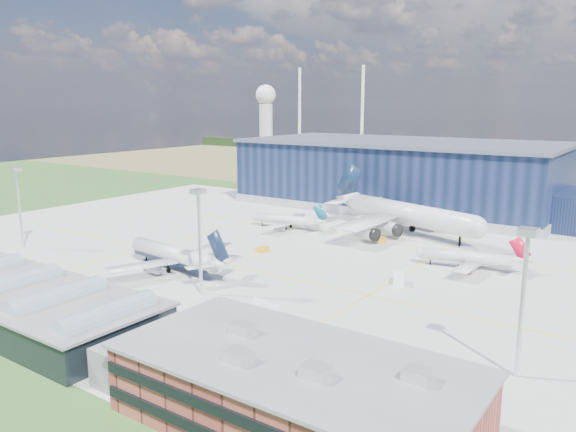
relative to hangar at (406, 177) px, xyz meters
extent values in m
plane|color=#264D1D|center=(-2.81, -94.80, -11.62)|extent=(600.00, 600.00, 0.00)
cube|color=#AFAFAA|center=(-2.81, -84.80, -11.59)|extent=(220.00, 160.00, 0.06)
cube|color=#F5F10C|center=(-2.81, -104.80, -11.54)|extent=(180.00, 0.40, 0.02)
cube|color=#F5F10C|center=(-2.81, -59.80, -11.54)|extent=(180.00, 0.40, 0.02)
cube|color=#F5F10C|center=(-32.81, -84.80, -11.54)|extent=(0.40, 120.00, 0.02)
cube|color=#F5F10C|center=(37.19, -84.80, -11.54)|extent=(0.40, 120.00, 0.02)
cube|color=olive|center=(-2.81, 125.20, -11.62)|extent=(600.00, 220.00, 0.01)
cube|color=black|center=(-2.81, 205.20, -7.62)|extent=(600.00, 8.00, 8.00)
cylinder|color=white|center=(-182.81, 195.20, 23.38)|extent=(2.40, 2.40, 70.00)
cylinder|color=white|center=(-122.81, 195.20, 23.38)|extent=(2.40, 2.40, 70.00)
cylinder|color=silver|center=(-222.81, 200.20, 8.38)|extent=(12.00, 12.00, 40.00)
sphere|color=white|center=(-222.81, 200.20, 36.38)|extent=(18.00, 18.00, 18.00)
cube|color=#0F1A32|center=(-2.81, 0.20, 0.88)|extent=(120.00, 60.00, 25.00)
cube|color=#8F949C|center=(-2.81, 0.20, -10.02)|extent=(121.00, 61.00, 3.20)
cube|color=#54596A|center=(-2.81, 0.20, 13.88)|extent=(122.00, 62.00, 1.20)
cube|color=brown|center=(52.19, -154.80, -7.12)|extent=(45.00, 22.00, 9.00)
cube|color=slate|center=(52.19, -154.80, -2.42)|extent=(46.00, 23.00, 0.50)
cube|color=black|center=(52.19, -166.00, -5.12)|extent=(44.00, 0.40, 1.40)
cube|color=black|center=(52.19, -143.60, -8.62)|extent=(44.00, 0.40, 1.40)
cube|color=black|center=(52.19, -143.60, -5.12)|extent=(44.00, 0.40, 1.40)
cube|color=silver|center=(42.19, -152.80, -1.52)|extent=(3.20, 2.60, 1.60)
cube|color=silver|center=(57.19, -157.80, -1.52)|extent=(3.20, 2.60, 1.60)
cube|color=silver|center=(67.19, -151.80, -1.52)|extent=(3.20, 2.60, 1.60)
cube|color=silver|center=(47.19, -159.80, -1.52)|extent=(3.20, 2.60, 1.60)
cube|color=black|center=(-12.81, -154.80, -8.62)|extent=(65.00, 22.00, 6.00)
cube|color=slate|center=(-12.81, -154.80, -5.42)|extent=(66.00, 23.00, 0.50)
cube|color=slate|center=(27.19, -154.80, -8.62)|extent=(10.00, 18.00, 6.00)
cylinder|color=#99ADBD|center=(-12.81, -154.80, -5.22)|extent=(4.40, 18.00, 4.40)
cylinder|color=#99ADBD|center=(1.19, -154.80, -5.22)|extent=(4.40, 18.00, 4.40)
cylinder|color=#99ADBD|center=(15.19, -154.80, -5.22)|extent=(4.40, 18.00, 4.40)
cylinder|color=silver|center=(-62.81, -124.80, -0.62)|extent=(0.70, 0.70, 22.00)
cube|color=silver|center=(-62.81, -124.80, 10.88)|extent=(2.60, 2.60, 1.00)
cylinder|color=silver|center=(7.19, -124.80, -0.62)|extent=(0.70, 0.70, 22.00)
cube|color=silver|center=(7.19, -124.80, 10.88)|extent=(2.60, 2.60, 1.00)
cylinder|color=silver|center=(72.19, -124.80, -0.62)|extent=(0.70, 0.70, 22.00)
cube|color=silver|center=(72.19, -124.80, 10.88)|extent=(2.60, 2.60, 1.00)
cube|color=orange|center=(-3.44, -89.47, -10.89)|extent=(2.46, 3.67, 1.45)
cube|color=white|center=(39.22, -93.79, -10.46)|extent=(3.97, 5.54, 2.31)
cube|color=orange|center=(19.04, -60.48, -10.88)|extent=(3.25, 3.93, 1.48)
cube|color=white|center=(2.08, -57.03, -10.99)|extent=(3.38, 2.83, 1.25)
cube|color=white|center=(28.15, -129.83, -9.97)|extent=(3.18, 5.47, 3.29)
imported|color=#99999E|center=(47.02, -129.04, -11.06)|extent=(3.40, 1.76, 1.11)
imported|color=#99999E|center=(21.68, -142.80, -10.99)|extent=(4.05, 2.62, 1.26)
camera|label=1|loc=(89.00, -208.55, 28.89)|focal=35.00mm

